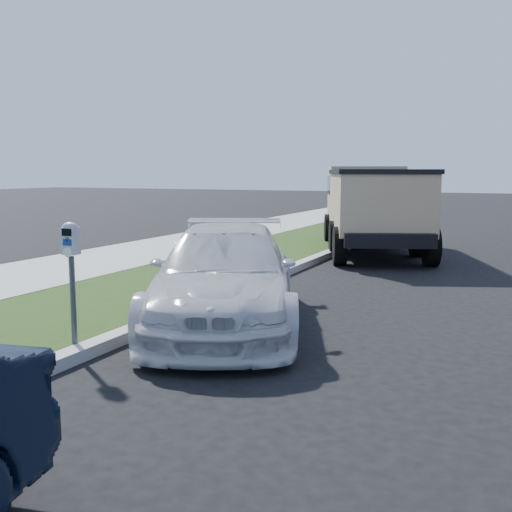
% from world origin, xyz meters
% --- Properties ---
extents(ground, '(120.00, 120.00, 0.00)m').
position_xyz_m(ground, '(0.00, 0.00, 0.00)').
color(ground, black).
rests_on(ground, ground).
extents(streetside, '(6.12, 50.00, 0.15)m').
position_xyz_m(streetside, '(-5.57, 2.00, 0.07)').
color(streetside, '#999991').
rests_on(streetside, ground).
extents(parking_meter, '(0.22, 0.16, 1.47)m').
position_xyz_m(parking_meter, '(-2.76, -1.27, 1.21)').
color(parking_meter, '#3F4247').
rests_on(parking_meter, ground).
extents(white_wagon, '(3.75, 5.26, 1.41)m').
position_xyz_m(white_wagon, '(-1.84, 0.92, 0.71)').
color(white_wagon, silver).
rests_on(white_wagon, ground).
extents(dump_truck, '(4.20, 6.39, 2.36)m').
position_xyz_m(dump_truck, '(-1.80, 9.48, 1.33)').
color(dump_truck, black).
rests_on(dump_truck, ground).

